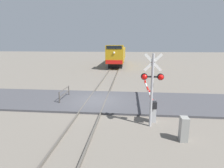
# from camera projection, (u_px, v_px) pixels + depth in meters

# --- Properties ---
(ground_plane) EXTENTS (160.00, 160.00, 0.00)m
(ground_plane) POSITION_uv_depth(u_px,v_px,m) (97.00, 101.00, 14.17)
(ground_plane) COLOR slate
(rail_track_left) EXTENTS (0.08, 80.00, 0.15)m
(rail_track_left) POSITION_uv_depth(u_px,v_px,m) (88.00, 100.00, 14.22)
(rail_track_left) COLOR #59544C
(rail_track_left) RESTS_ON ground_plane
(rail_track_right) EXTENTS (0.08, 80.00, 0.15)m
(rail_track_right) POSITION_uv_depth(u_px,v_px,m) (106.00, 101.00, 14.09)
(rail_track_right) COLOR #59544C
(rail_track_right) RESTS_ON ground_plane
(road_surface) EXTENTS (36.00, 5.25, 0.14)m
(road_surface) POSITION_uv_depth(u_px,v_px,m) (97.00, 101.00, 14.15)
(road_surface) COLOR #47474C
(road_surface) RESTS_ON ground_plane
(locomotive) EXTENTS (2.96, 16.64, 4.12)m
(locomotive) POSITION_uv_depth(u_px,v_px,m) (117.00, 55.00, 37.28)
(locomotive) COLOR black
(locomotive) RESTS_ON ground_plane
(crossing_signal) EXTENTS (1.18, 0.33, 4.01)m
(crossing_signal) POSITION_uv_depth(u_px,v_px,m) (152.00, 82.00, 9.41)
(crossing_signal) COLOR #ADADB2
(crossing_signal) RESTS_ON ground_plane
(crossing_gate) EXTENTS (0.36, 6.60, 1.37)m
(crossing_gate) POSITION_uv_depth(u_px,v_px,m) (151.00, 103.00, 11.23)
(crossing_gate) COLOR silver
(crossing_gate) RESTS_ON ground_plane
(utility_cabinet) EXTENTS (0.35, 0.45, 1.18)m
(utility_cabinet) POSITION_uv_depth(u_px,v_px,m) (184.00, 129.00, 8.37)
(utility_cabinet) COLOR #999993
(utility_cabinet) RESTS_ON ground_plane
(guard_railing) EXTENTS (0.08, 2.21, 0.95)m
(guard_railing) POSITION_uv_depth(u_px,v_px,m) (64.00, 93.00, 14.36)
(guard_railing) COLOR #4C4742
(guard_railing) RESTS_ON ground_plane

